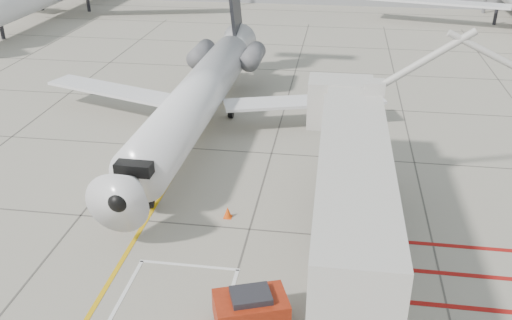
# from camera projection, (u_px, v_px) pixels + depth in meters

# --- Properties ---
(ground_plane) EXTENTS (260.00, 260.00, 0.00)m
(ground_plane) POSITION_uv_depth(u_px,v_px,m) (233.00, 286.00, 22.00)
(ground_plane) COLOR gray
(ground_plane) RESTS_ON ground
(regional_jet) EXTENTS (23.77, 29.71, 7.67)m
(regional_jet) POSITION_uv_depth(u_px,v_px,m) (186.00, 85.00, 31.65)
(regional_jet) COLOR silver
(regional_jet) RESTS_ON ground_plane
(jet_bridge) EXTENTS (8.55, 17.80, 7.09)m
(jet_bridge) POSITION_uv_depth(u_px,v_px,m) (352.00, 201.00, 20.81)
(jet_bridge) COLOR beige
(jet_bridge) RESTS_ON ground_plane
(pushback_tug) EXTENTS (2.90, 2.34, 1.47)m
(pushback_tug) POSITION_uv_depth(u_px,v_px,m) (251.00, 308.00, 19.77)
(pushback_tug) COLOR maroon
(pushback_tug) RESTS_ON ground_plane
(baggage_cart) EXTENTS (2.23, 1.58, 1.31)m
(baggage_cart) POSITION_uv_depth(u_px,v_px,m) (353.00, 225.00, 24.70)
(baggage_cart) COLOR #5A5A5F
(baggage_cart) RESTS_ON ground_plane
(ground_power_unit) EXTENTS (2.46, 1.78, 1.76)m
(ground_power_unit) POSITION_uv_depth(u_px,v_px,m) (366.00, 258.00, 22.11)
(ground_power_unit) COLOR silver
(ground_power_unit) RESTS_ON ground_plane
(cone_nose) EXTENTS (0.33, 0.33, 0.46)m
(cone_nose) POSITION_uv_depth(u_px,v_px,m) (123.00, 225.00, 25.48)
(cone_nose) COLOR #FF4F0D
(cone_nose) RESTS_ON ground_plane
(cone_side) EXTENTS (0.39, 0.39, 0.55)m
(cone_side) POSITION_uv_depth(u_px,v_px,m) (228.00, 212.00, 26.35)
(cone_side) COLOR #E5470C
(cone_side) RESTS_ON ground_plane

